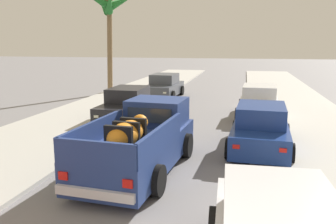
{
  "coord_description": "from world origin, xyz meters",
  "views": [
    {
      "loc": [
        2.34,
        -2.43,
        3.53
      ],
      "look_at": [
        -0.17,
        8.93,
        1.2
      ],
      "focal_mm": 36.89,
      "sensor_mm": 36.0,
      "label": 1
    }
  ],
  "objects": [
    {
      "name": "car_right_mid",
      "position": [
        3.09,
        14.57,
        0.71
      ],
      "size": [
        2.18,
        4.33,
        1.54
      ],
      "color": "silver",
      "rests_on": "ground"
    },
    {
      "name": "car_right_far",
      "position": [
        -2.79,
        19.67,
        0.71
      ],
      "size": [
        2.16,
        4.32,
        1.54
      ],
      "color": "#474C56",
      "rests_on": "ground"
    },
    {
      "name": "palm_tree_right_fore",
      "position": [
        -6.88,
        20.68,
        5.62
      ],
      "size": [
        3.48,
        3.25,
        6.91
      ],
      "color": "brown",
      "rests_on": "ground"
    },
    {
      "name": "car_right_near",
      "position": [
        -2.83,
        12.42,
        0.71
      ],
      "size": [
        2.04,
        4.27,
        1.54
      ],
      "color": "black",
      "rests_on": "ground"
    },
    {
      "name": "curb_left",
      "position": [
        -4.01,
        12.0,
        0.05
      ],
      "size": [
        0.16,
        60.0,
        0.1
      ],
      "primitive_type": "cube",
      "color": "silver",
      "rests_on": "ground"
    },
    {
      "name": "pickup_truck",
      "position": [
        -0.41,
        6.56,
        0.81
      ],
      "size": [
        2.49,
        5.33,
        1.8
      ],
      "color": "navy",
      "rests_on": "ground"
    },
    {
      "name": "car_left_mid",
      "position": [
        2.95,
        9.2,
        0.71
      ],
      "size": [
        2.19,
        4.33,
        1.54
      ],
      "color": "navy",
      "rests_on": "ground"
    },
    {
      "name": "sidewalk_right",
      "position": [
        5.02,
        12.0,
        0.06
      ],
      "size": [
        4.83,
        60.0,
        0.12
      ],
      "primitive_type": "cube",
      "color": "#B2AFA8",
      "rests_on": "ground"
    },
    {
      "name": "curb_right",
      "position": [
        4.01,
        12.0,
        0.05
      ],
      "size": [
        0.16,
        60.0,
        0.1
      ],
      "primitive_type": "cube",
      "color": "silver",
      "rests_on": "ground"
    },
    {
      "name": "sidewalk_left",
      "position": [
        -5.02,
        12.0,
        0.06
      ],
      "size": [
        4.83,
        60.0,
        0.12
      ],
      "primitive_type": "cube",
      "color": "#B2AFA8",
      "rests_on": "ground"
    }
  ]
}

